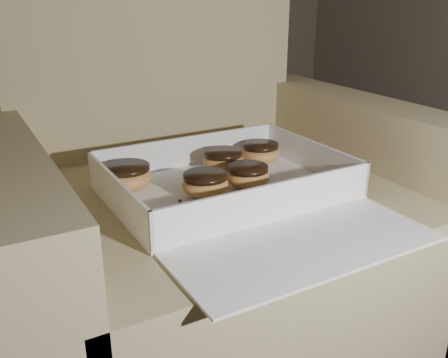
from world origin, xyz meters
TOP-DOWN VIEW (x-y plane):
  - armchair at (0.60, 0.86)m, footprint 0.87×0.74m
  - bakery_box at (0.60, 0.72)m, footprint 0.43×0.50m
  - donut_a at (0.44, 0.86)m, footprint 0.10×0.10m
  - donut_b at (0.55, 0.75)m, footprint 0.09×0.09m
  - donut_c at (0.65, 0.76)m, footprint 0.08×0.08m
  - donut_d at (0.75, 0.87)m, footprint 0.08×0.08m
  - donut_e at (0.65, 0.86)m, footprint 0.09×0.09m
  - crumb_a at (0.78, 0.65)m, footprint 0.01×0.01m
  - crumb_b at (0.48, 0.66)m, footprint 0.01×0.01m
  - crumb_c at (0.68, 0.67)m, footprint 0.01×0.01m
  - crumb_d at (0.75, 0.64)m, footprint 0.01×0.01m
  - crumb_e at (0.50, 0.75)m, footprint 0.01×0.01m

SIDE VIEW (x-z plane):
  - armchair at x=0.60m, z-range -0.17..0.74m
  - crumb_a at x=0.78m, z-range 0.42..0.42m
  - crumb_b at x=0.48m, z-range 0.42..0.42m
  - crumb_c at x=0.68m, z-range 0.42..0.42m
  - crumb_d at x=0.75m, z-range 0.42..0.42m
  - crumb_e at x=0.50m, z-range 0.42..0.42m
  - bakery_box at x=0.60m, z-range 0.38..0.46m
  - donut_c at x=0.65m, z-range 0.42..0.46m
  - donut_d at x=0.75m, z-range 0.42..0.46m
  - donut_e at x=0.65m, z-range 0.42..0.46m
  - donut_b at x=0.55m, z-range 0.42..0.46m
  - donut_a at x=0.44m, z-range 0.42..0.46m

